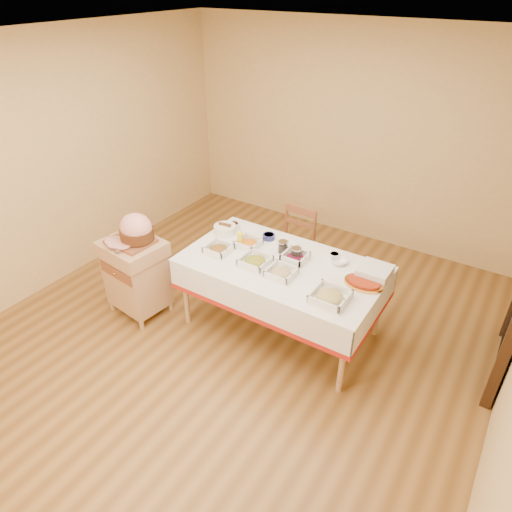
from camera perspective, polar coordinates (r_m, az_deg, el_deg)
The scene contains 22 objects.
room_shell at distance 3.78m, azimuth -2.73°, elevation 5.20°, with size 5.00×5.00×5.00m.
dining_table at distance 4.22m, azimuth 3.20°, elevation -2.76°, with size 1.82×1.02×0.76m.
butcher_cart at distance 4.68m, azimuth -14.75°, elevation -2.05°, with size 0.62×0.54×0.81m.
dining_chair at distance 4.94m, azimuth 4.61°, elevation 1.00°, with size 0.42×0.40×0.90m.
ham_on_board at distance 4.43m, azimuth -14.85°, elevation 3.08°, with size 0.45×0.43×0.29m.
serving_dish_a at distance 4.29m, azimuth -4.72°, elevation 0.87°, with size 0.23×0.22×0.10m.
serving_dish_b at distance 4.09m, azimuth -0.10°, elevation -0.66°, with size 0.25×0.25×0.10m.
serving_dish_c at distance 3.95m, azimuth 3.17°, elevation -2.07°, with size 0.23×0.23×0.09m.
serving_dish_d at distance 3.71m, azimuth 9.23°, elevation -5.02°, with size 0.28×0.28×0.11m.
serving_dish_e at distance 4.37m, azimuth -0.94°, elevation 1.61°, with size 0.23×0.22×0.10m.
serving_dish_f at distance 4.17m, azimuth 4.92°, elevation -0.13°, with size 0.23×0.22×0.10m.
small_bowl_left at distance 4.68m, azimuth -2.86°, elevation 3.83°, with size 0.13×0.13×0.06m.
small_bowl_mid at distance 4.49m, azimuth 1.61°, elevation 2.48°, with size 0.12×0.12×0.05m.
small_bowl_right at distance 4.24m, azimuth 9.76°, elevation 0.05°, with size 0.10×0.10×0.05m.
bowl_white_imported at distance 4.38m, azimuth 4.34°, elevation 1.41°, with size 0.14×0.14×0.03m, color white.
bowl_small_imported at distance 4.18m, azimuth 10.37°, elevation -0.64°, with size 0.15×0.15×0.05m, color white.
preserve_jar_left at distance 4.26m, azimuth 3.38°, elevation 1.08°, with size 0.09×0.09×0.12m.
preserve_jar_right at distance 4.16m, azimuth 5.05°, elevation 0.19°, with size 0.10×0.10×0.12m.
mustard_bottle at distance 4.35m, azimuth -2.00°, elevation 2.21°, with size 0.06×0.06×0.18m.
bread_basket at distance 4.60m, azimuth -3.90°, elevation 3.38°, with size 0.22×0.22×0.10m.
plate_stack at distance 4.05m, azimuth 14.62°, elevation -1.97°, with size 0.27×0.27×0.10m.
brass_platter at distance 3.94m, azimuth 13.31°, elevation -3.30°, with size 0.34×0.24×0.04m.
Camera 1 is at (1.97, -2.73, 3.01)m, focal length 32.00 mm.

